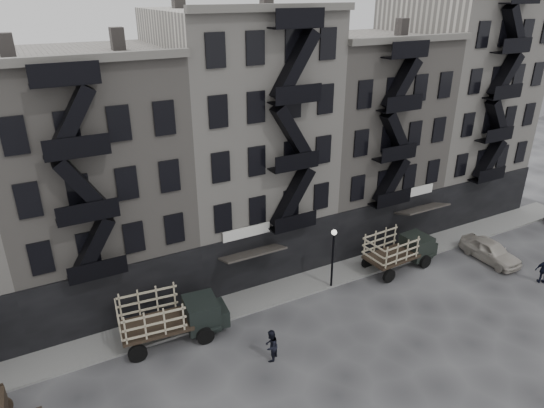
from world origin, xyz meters
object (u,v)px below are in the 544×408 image
car_east (490,251)px  policeman (544,270)px  stake_truck_east (400,247)px  pedestrian_mid (271,346)px  stake_truck_west (170,314)px

car_east → policeman: policeman is taller
stake_truck_east → car_east: stake_truck_east is taller
stake_truck_east → policeman: stake_truck_east is taller
stake_truck_east → pedestrian_mid: (-12.40, -4.03, -0.68)m
stake_truck_west → car_east: size_ratio=1.33×
policeman → car_east: bearing=-45.4°
stake_truck_west → car_east: (23.00, -2.48, -0.91)m
car_east → stake_truck_west: bearing=174.3°
stake_truck_west → stake_truck_east: 16.50m
stake_truck_east → car_east: size_ratio=1.26×
car_east → policeman: (0.66, -3.73, 0.21)m
stake_truck_west → car_east: bearing=-0.5°
pedestrian_mid → policeman: (19.56, -2.08, 0.06)m
stake_truck_west → pedestrian_mid: bearing=-39.5°
pedestrian_mid → policeman: size_ratio=0.94×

